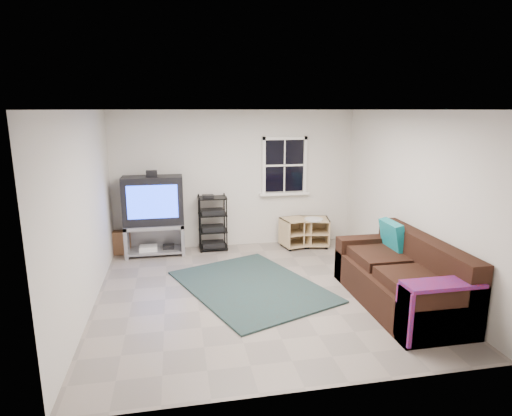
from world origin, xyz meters
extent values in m
plane|color=gray|center=(0.00, 0.00, 0.00)|extent=(4.60, 4.60, 0.00)
plane|color=white|center=(0.00, 0.00, 2.60)|extent=(4.60, 4.60, 0.00)
plane|color=beige|center=(0.00, 2.30, 1.30)|extent=(4.60, 0.00, 4.60)
plane|color=beige|center=(0.00, -2.30, 1.30)|extent=(4.60, 0.00, 4.60)
plane|color=beige|center=(-2.30, 0.00, 1.30)|extent=(0.00, 4.60, 4.60)
plane|color=beige|center=(2.30, 0.00, 1.30)|extent=(0.00, 4.60, 4.60)
cube|color=black|center=(0.95, 2.28, 1.55)|extent=(0.80, 0.01, 1.02)
cube|color=white|center=(0.95, 2.26, 2.07)|extent=(0.88, 0.06, 0.06)
cube|color=white|center=(0.95, 2.25, 1.00)|extent=(0.98, 0.14, 0.05)
cube|color=white|center=(0.54, 2.26, 1.55)|extent=(0.06, 0.06, 1.10)
cube|color=white|center=(1.36, 2.26, 1.55)|extent=(0.06, 0.06, 1.10)
cube|color=white|center=(0.95, 2.27, 1.55)|extent=(0.78, 0.04, 0.04)
cube|color=gray|center=(-1.54, 2.01, 0.55)|extent=(1.06, 0.53, 0.06)
cube|color=gray|center=(-2.04, 2.01, 0.29)|extent=(0.06, 0.53, 0.58)
cube|color=gray|center=(-1.04, 2.01, 0.29)|extent=(0.06, 0.53, 0.58)
cube|color=gray|center=(-1.54, 2.01, 0.07)|extent=(0.93, 0.49, 0.04)
cube|color=gray|center=(-1.54, 2.25, 0.29)|extent=(1.06, 0.04, 0.58)
cube|color=silver|center=(-1.67, 1.96, 0.14)|extent=(0.32, 0.25, 0.08)
cube|color=black|center=(-1.31, 2.01, 0.13)|extent=(0.21, 0.19, 0.06)
cube|color=black|center=(-1.54, 2.01, 1.01)|extent=(1.06, 0.44, 0.87)
cube|color=#1D3DF3|center=(-1.54, 1.78, 1.03)|extent=(0.87, 0.01, 0.59)
cube|color=black|center=(-1.54, 2.01, 1.50)|extent=(0.19, 0.14, 0.11)
cylinder|color=black|center=(-0.72, 1.92, 0.53)|extent=(0.02, 0.02, 1.05)
cylinder|color=black|center=(-0.23, 1.92, 0.53)|extent=(0.02, 0.02, 1.05)
cylinder|color=black|center=(-0.72, 2.26, 0.53)|extent=(0.02, 0.02, 1.05)
cylinder|color=black|center=(-0.23, 2.26, 0.53)|extent=(0.02, 0.02, 1.05)
cube|color=black|center=(-0.47, 2.09, 0.05)|extent=(0.53, 0.38, 0.02)
cube|color=black|center=(-0.47, 2.09, 0.10)|extent=(0.41, 0.31, 0.09)
cube|color=black|center=(-0.47, 2.09, 0.37)|extent=(0.53, 0.38, 0.02)
cube|color=black|center=(-0.47, 2.09, 0.42)|extent=(0.41, 0.31, 0.09)
cube|color=black|center=(-0.47, 2.09, 0.68)|extent=(0.53, 0.38, 0.02)
cube|color=black|center=(-0.47, 2.09, 0.74)|extent=(0.41, 0.31, 0.09)
cube|color=black|center=(-0.47, 2.09, 1.00)|extent=(0.53, 0.38, 0.02)
cube|color=tan|center=(1.09, 1.93, 0.55)|extent=(0.56, 0.56, 0.02)
cube|color=tan|center=(1.09, 1.93, 0.06)|extent=(0.56, 0.56, 0.02)
cube|color=tan|center=(0.86, 1.88, 0.31)|extent=(0.11, 0.47, 0.52)
cube|color=tan|center=(1.31, 1.97, 0.31)|extent=(0.11, 0.47, 0.52)
cube|color=tan|center=(1.04, 2.15, 0.31)|extent=(0.43, 0.11, 0.52)
cube|color=tan|center=(1.09, 1.93, 0.29)|extent=(0.52, 0.53, 0.02)
cylinder|color=black|center=(0.94, 1.70, 0.02)|extent=(0.05, 0.05, 0.05)
cylinder|color=black|center=(1.24, 2.15, 0.02)|extent=(0.05, 0.05, 0.05)
cube|color=tan|center=(1.49, 1.92, 0.54)|extent=(0.59, 0.59, 0.02)
cube|color=tan|center=(1.49, 1.92, 0.06)|extent=(0.59, 0.59, 0.02)
cube|color=tan|center=(1.26, 1.96, 0.30)|extent=(0.12, 0.49, 0.50)
cube|color=tan|center=(1.73, 1.87, 0.30)|extent=(0.12, 0.49, 0.50)
cube|color=tan|center=(1.54, 2.15, 0.30)|extent=(0.45, 0.11, 0.50)
cube|color=tan|center=(1.49, 1.92, 0.28)|extent=(0.54, 0.56, 0.02)
cylinder|color=black|center=(1.26, 1.76, 0.03)|extent=(0.05, 0.05, 0.05)
cylinder|color=black|center=(1.73, 2.07, 0.03)|extent=(0.05, 0.05, 0.05)
cylinder|color=silver|center=(1.42, 1.82, 0.56)|extent=(0.35, 0.35, 0.03)
cube|color=black|center=(1.78, -0.75, 0.23)|extent=(0.98, 2.18, 0.46)
cube|color=black|center=(2.14, -0.75, 0.69)|extent=(0.26, 2.18, 0.47)
cube|color=black|center=(1.78, 0.21, 0.34)|extent=(0.98, 0.26, 0.68)
cube|color=black|center=(1.78, -1.71, 0.34)|extent=(0.98, 0.26, 0.68)
cube|color=black|center=(1.69, -1.19, 0.53)|extent=(0.66, 0.79, 0.14)
cube|color=black|center=(1.69, -0.31, 0.53)|extent=(0.66, 0.79, 0.14)
cube|color=teal|center=(1.98, -0.15, 0.79)|extent=(0.22, 0.52, 0.45)
cube|color=navy|center=(1.76, -1.71, 0.70)|extent=(0.90, 0.33, 0.04)
cube|color=navy|center=(1.31, -1.71, 0.36)|extent=(0.04, 0.33, 0.63)
cube|color=black|center=(-0.08, 0.19, 0.01)|extent=(2.46, 2.83, 0.03)
cube|color=#9E6D47|center=(-2.15, 2.15, 0.21)|extent=(0.31, 0.21, 0.43)
camera|label=1|loc=(-1.14, -5.70, 2.60)|focal=30.00mm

